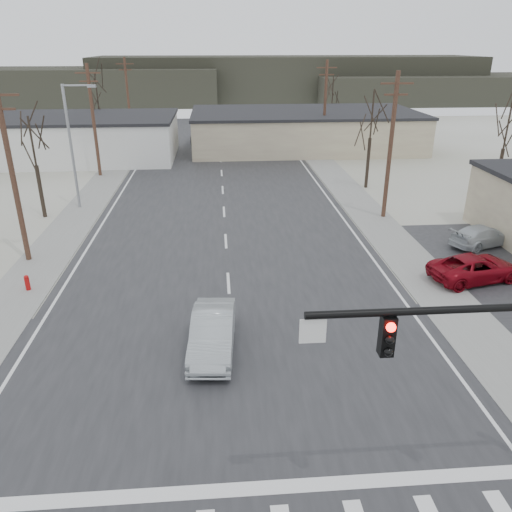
{
  "coord_description": "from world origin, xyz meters",
  "views": [
    {
      "loc": [
        -0.39,
        -15.54,
        11.67
      ],
      "look_at": [
        1.26,
        5.52,
        2.6
      ],
      "focal_mm": 35.0,
      "sensor_mm": 36.0,
      "label": 1
    }
  ],
  "objects_px": {
    "car_far_b": "(196,138)",
    "car_parked_silver": "(482,236)",
    "fire_hydrant": "(27,283)",
    "car_far_a": "(260,134)",
    "car_parked_red": "(475,268)",
    "sedan_crossing": "(213,333)"
  },
  "relations": [
    {
      "from": "sedan_crossing",
      "to": "car_parked_silver",
      "type": "xyz_separation_m",
      "value": [
        16.6,
        10.15,
        -0.17
      ]
    },
    {
      "from": "car_far_b",
      "to": "sedan_crossing",
      "type": "bearing_deg",
      "value": -91.08
    },
    {
      "from": "car_far_b",
      "to": "car_parked_silver",
      "type": "distance_m",
      "value": 40.2
    },
    {
      "from": "car_parked_red",
      "to": "car_parked_silver",
      "type": "bearing_deg",
      "value": -43.94
    },
    {
      "from": "car_far_a",
      "to": "car_parked_red",
      "type": "height_order",
      "value": "car_far_a"
    },
    {
      "from": "car_parked_red",
      "to": "car_far_b",
      "type": "bearing_deg",
      "value": 8.67
    },
    {
      "from": "car_far_a",
      "to": "car_parked_silver",
      "type": "xyz_separation_m",
      "value": [
        10.61,
        -37.48,
        -0.15
      ]
    },
    {
      "from": "car_parked_red",
      "to": "fire_hydrant",
      "type": "bearing_deg",
      "value": 75.57
    },
    {
      "from": "fire_hydrant",
      "to": "car_far_b",
      "type": "relative_size",
      "value": 0.24
    },
    {
      "from": "sedan_crossing",
      "to": "car_parked_red",
      "type": "height_order",
      "value": "sedan_crossing"
    },
    {
      "from": "sedan_crossing",
      "to": "car_parked_silver",
      "type": "bearing_deg",
      "value": 35.58
    },
    {
      "from": "car_far_a",
      "to": "car_far_b",
      "type": "bearing_deg",
      "value": 15.61
    },
    {
      "from": "fire_hydrant",
      "to": "car_far_a",
      "type": "xyz_separation_m",
      "value": [
        15.4,
        41.52,
        0.37
      ]
    },
    {
      "from": "car_parked_red",
      "to": "car_far_a",
      "type": "bearing_deg",
      "value": -2.4
    },
    {
      "from": "car_far_b",
      "to": "car_parked_red",
      "type": "relative_size",
      "value": 0.72
    },
    {
      "from": "fire_hydrant",
      "to": "car_parked_silver",
      "type": "distance_m",
      "value": 26.32
    },
    {
      "from": "car_parked_red",
      "to": "car_parked_silver",
      "type": "height_order",
      "value": "car_parked_red"
    },
    {
      "from": "car_parked_red",
      "to": "car_parked_silver",
      "type": "distance_m",
      "value": 5.43
    },
    {
      "from": "sedan_crossing",
      "to": "car_parked_red",
      "type": "xyz_separation_m",
      "value": [
        13.8,
        5.49,
        -0.12
      ]
    },
    {
      "from": "fire_hydrant",
      "to": "sedan_crossing",
      "type": "height_order",
      "value": "sedan_crossing"
    },
    {
      "from": "car_far_b",
      "to": "car_parked_silver",
      "type": "xyz_separation_m",
      "value": [
        18.71,
        -35.58,
        0.02
      ]
    },
    {
      "from": "sedan_crossing",
      "to": "car_far_b",
      "type": "relative_size",
      "value": 1.35
    }
  ]
}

